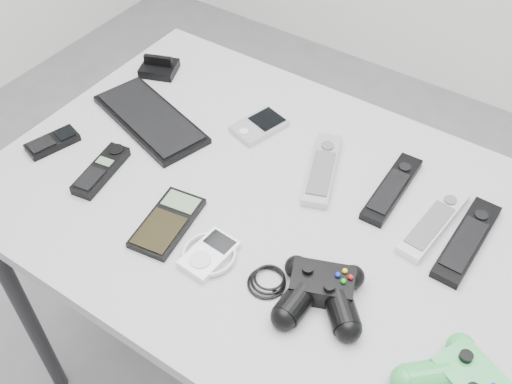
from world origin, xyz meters
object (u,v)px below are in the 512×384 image
Objects in this scene: pda_keyboard at (150,118)px; remote_silver_a at (322,169)px; remote_black_a at (392,188)px; calculator at (167,222)px; desk at (288,232)px; cordless_handset at (101,170)px; mobile_phone at (52,142)px; pda at (259,126)px; mp3_player at (209,254)px; remote_silver_b at (434,222)px; remote_black_b at (467,240)px; controller_black at (321,291)px.

pda_keyboard is 1.43× the size of remote_silver_a.
calculator is (-0.31, -0.31, -0.00)m from remote_black_a.
cordless_handset is at bearing -160.09° from desk.
remote_silver_a is 0.45m from cordless_handset.
mobile_phone is at bearing -174.71° from remote_silver_a.
remote_black_a is (0.32, -0.01, 0.00)m from pda.
pda_keyboard and mp3_player have the same top height.
pda is at bearing 83.20° from calculator.
remote_silver_b reaches higher than mp3_player.
remote_black_b is at bearing 32.45° from mobile_phone.
pda is at bearing 115.11° from controller_black.
desk is 4.09× the size of pda_keyboard.
cordless_handset is 1.40× the size of mp3_player.
pda_keyboard is at bearing -168.60° from remote_silver_b.
mp3_player is at bearing -17.47° from calculator.
desk is 7.50× the size of calculator.
cordless_handset reaches higher than desk.
remote_black_b is (0.31, -0.01, -0.00)m from remote_silver_a.
pda_keyboard is at bearing 88.79° from cordless_handset.
remote_black_a is (0.54, 0.10, 0.00)m from pda_keyboard.
remote_black_a and remote_black_b have the same top height.
controller_black is at bearing -121.19° from remote_black_b.
pda_keyboard is 0.18m from cordless_handset.
mp3_player is (0.11, -0.02, 0.00)m from calculator.
pda and mobile_phone have the same top height.
pda is at bearing 57.62° from mobile_phone.
remote_black_a reaches higher than pda_keyboard.
remote_silver_b reaches higher than mobile_phone.
calculator is at bearing -135.87° from remote_black_a.
remote_black_a is 0.39m from mp3_player.
remote_black_b is (0.49, -0.06, 0.00)m from pda.
mobile_phone is 0.67m from controller_black.
cordless_handset is 0.58× the size of controller_black.
remote_silver_a is 0.31m from controller_black.
calculator is (0.35, -0.04, -0.00)m from mobile_phone.
remote_black_a reaches higher than calculator.
mp3_player is (0.31, -0.05, -0.00)m from cordless_handset.
remote_black_b is at bearing 35.72° from controller_black.
remote_black_b is (0.31, 0.11, 0.08)m from desk.
mobile_phone is at bearing 177.24° from mp3_player.
desk is 0.40m from cordless_handset.
remote_black_a is at bearing 13.87° from pda.
pda_keyboard is 1.35× the size of remote_black_b.
controller_black is (0.33, -0.31, 0.02)m from pda.
remote_black_b reaches higher than mobile_phone.
pda is at bearing 178.97° from remote_silver_b.
mp3_player is at bearing -54.27° from pda.
controller_black reaches higher than mobile_phone.
controller_black reaches higher than pda.
pda_keyboard is 2.55× the size of pda.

